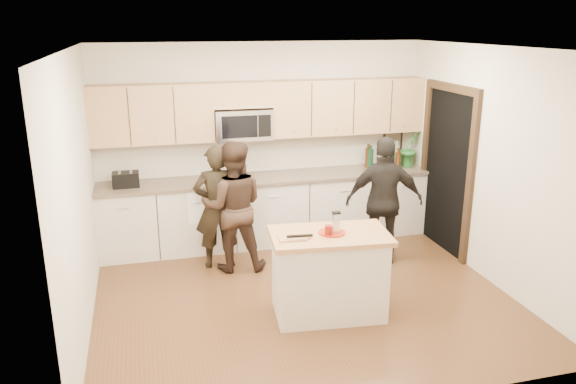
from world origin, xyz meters
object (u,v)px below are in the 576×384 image
object	(u,v)px
toaster	(126,179)
woman_left	(217,207)
island	(329,274)
woman_center	(233,206)
woman_right	(384,201)

from	to	relation	value
toaster	woman_left	xyz separation A→B (m)	(1.06, -0.63, -0.26)
island	woman_left	size ratio (longest dim) A/B	0.81
island	woman_center	bearing A→B (deg)	124.52
woman_left	woman_right	size ratio (longest dim) A/B	0.96
woman_left	woman_center	xyz separation A→B (m)	(0.18, -0.12, 0.03)
island	woman_center	world-z (taller)	woman_center
toaster	woman_center	xyz separation A→B (m)	(1.24, -0.74, -0.23)
toaster	island	bearing A→B (deg)	-46.71
woman_center	woman_right	xyz separation A→B (m)	(1.85, -0.29, 0.00)
woman_left	woman_center	world-z (taller)	woman_center
toaster	woman_left	distance (m)	1.26
woman_right	toaster	bearing A→B (deg)	-2.81
toaster	woman_right	distance (m)	3.27
toaster	woman_right	bearing A→B (deg)	-18.49
island	toaster	xyz separation A→B (m)	(-2.00, 2.13, 0.58)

